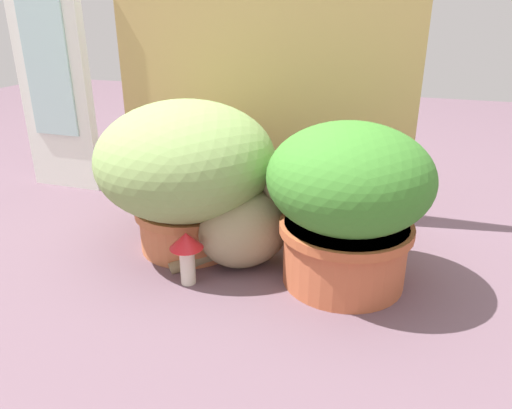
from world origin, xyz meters
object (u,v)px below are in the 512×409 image
Objects in this scene: grass_planter at (187,169)px; cat at (250,225)px; leafy_planter at (348,200)px; mushroom_ornament_red at (187,249)px.

grass_planter is 0.25m from cat.
cat is (0.21, -0.05, -0.13)m from grass_planter.
leafy_planter reaches higher than mushroom_ornament_red.
grass_planter is 1.20× the size of leafy_planter.
cat is at bearing 178.45° from leafy_planter.
grass_planter is at bearing 173.33° from leafy_planter.
leafy_planter is 0.28m from cat.
leafy_planter is 0.43m from mushroom_ornament_red.
mushroom_ornament_red is (0.09, -0.20, -0.15)m from grass_planter.
mushroom_ornament_red is (-0.38, -0.14, -0.13)m from leafy_planter.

